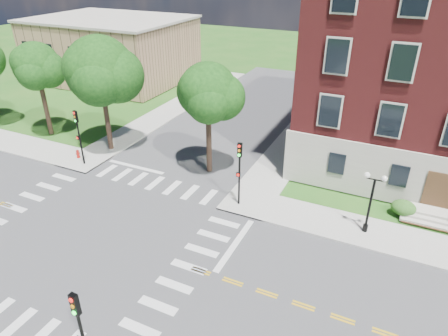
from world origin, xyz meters
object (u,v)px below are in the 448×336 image
at_px(traffic_signal_se, 80,327).
at_px(twin_lamp_west, 371,200).
at_px(traffic_signal_nw, 78,131).
at_px(fire_hydrant, 78,154).
at_px(traffic_signal_ne, 239,166).

xyz_separation_m(traffic_signal_se, twin_lamp_west, (9.02, 15.52, -0.66)).
bearing_deg(traffic_signal_nw, fire_hydrant, 151.53).
xyz_separation_m(traffic_signal_nw, fire_hydrant, (-1.29, 0.70, -2.72)).
height_order(traffic_signal_se, traffic_signal_nw, same).
xyz_separation_m(traffic_signal_nw, twin_lamp_west, (23.19, 0.51, -0.66)).
xyz_separation_m(traffic_signal_se, traffic_signal_ne, (0.32, 14.95, 0.00)).
bearing_deg(fire_hydrant, traffic_signal_se, -45.44).
bearing_deg(fire_hydrant, traffic_signal_ne, -2.72).
distance_m(traffic_signal_nw, fire_hydrant, 3.09).
relative_size(traffic_signal_ne, twin_lamp_west, 1.13).
distance_m(traffic_signal_ne, twin_lamp_west, 8.74).
bearing_deg(fire_hydrant, traffic_signal_nw, -28.47).
relative_size(traffic_signal_ne, fire_hydrant, 6.40).
bearing_deg(twin_lamp_west, traffic_signal_se, -120.17).
distance_m(traffic_signal_se, fire_hydrant, 22.21).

